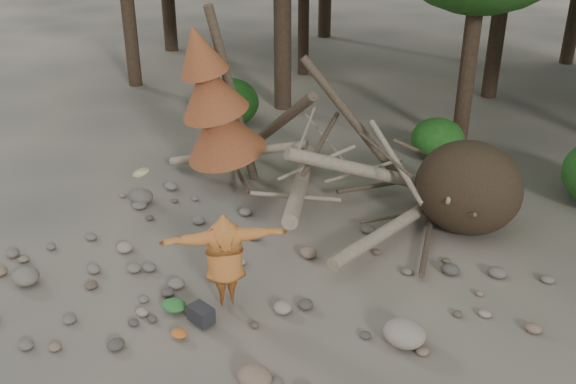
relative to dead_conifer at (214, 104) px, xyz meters
The scene contains 13 objects.
ground 5.05m from the dead_conifer, 47.26° to the right, with size 120.00×120.00×0.00m, color #514C44.
deadfall_pile 5.33m from the dead_conifer, ahead, with size 8.55×5.24×3.30m.
dead_conifer is the anchor object (origin of this frame).
bush_left 4.72m from the dead_conifer, 121.92° to the left, with size 1.80×1.80×1.44m, color #184813.
bush_mid 6.11m from the dead_conifer, 48.52° to the left, with size 1.40×1.40×1.12m, color #215B1A.
frisbee_thrower 5.00m from the dead_conifer, 51.95° to the right, with size 2.34×1.82×2.45m.
backpack 5.71m from the dead_conifer, 56.66° to the right, with size 0.42×0.28×0.28m, color black.
cloth_green 5.41m from the dead_conifer, 62.29° to the right, with size 0.44×0.37×0.17m, color #2A692C.
cloth_orange 6.09m from the dead_conifer, 59.97° to the right, with size 0.28×0.23×0.10m, color #B8581F.
boulder_front_left 5.55m from the dead_conifer, 96.12° to the right, with size 0.52×0.46×0.31m, color #6A6158.
boulder_front_right 7.19m from the dead_conifer, 49.29° to the right, with size 0.52×0.47×0.31m, color #806450.
boulder_mid_right 7.11m from the dead_conifer, 28.28° to the right, with size 0.68×0.61×0.41m, color gray.
boulder_mid_left 2.70m from the dead_conifer, 122.64° to the right, with size 0.56×0.51×0.34m, color #58524A.
Camera 1 is at (5.50, -7.84, 6.59)m, focal length 40.00 mm.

